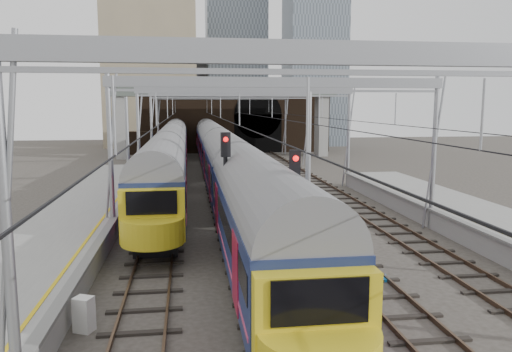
{
  "coord_description": "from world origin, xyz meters",
  "views": [
    {
      "loc": [
        -4.54,
        -16.41,
        6.52
      ],
      "look_at": [
        -0.62,
        12.07,
        2.4
      ],
      "focal_mm": 35.0,
      "sensor_mm": 36.0,
      "label": 1
    }
  ],
  "objects": [
    {
      "name": "tracks",
      "position": [
        0.0,
        15.0,
        0.02
      ],
      "size": [
        14.4,
        80.0,
        0.22
      ],
      "color": "#4C3828",
      "rests_on": "ground"
    },
    {
      "name": "platform_left",
      "position": [
        -10.18,
        2.5,
        0.55
      ],
      "size": [
        4.32,
        55.0,
        1.12
      ],
      "color": "gray",
      "rests_on": "ground"
    },
    {
      "name": "city_skyline",
      "position": [
        2.73,
        70.48,
        17.09
      ],
      "size": [
        37.5,
        27.5,
        60.0
      ],
      "color": "tan",
      "rests_on": "ground"
    },
    {
      "name": "equip_cover_c",
      "position": [
        2.37,
        0.86,
        0.05
      ],
      "size": [
        1.02,
        0.81,
        0.11
      ],
      "primitive_type": "cube",
      "rotation": [
        0.0,
        0.0,
        -0.2
      ],
      "color": "#1979C0",
      "rests_on": "ground"
    },
    {
      "name": "overhead_line",
      "position": [
        0.0,
        21.49,
        6.57
      ],
      "size": [
        16.8,
        80.0,
        8.0
      ],
      "color": "gray",
      "rests_on": "ground"
    },
    {
      "name": "relay_cabinet",
      "position": [
        -7.61,
        -2.16,
        0.51
      ],
      "size": [
        0.64,
        0.6,
        1.03
      ],
      "primitive_type": "cube",
      "rotation": [
        0.0,
        0.0,
        -0.43
      ],
      "color": "silver",
      "rests_on": "ground"
    },
    {
      "name": "train_main",
      "position": [
        -2.0,
        23.99,
        2.43
      ],
      "size": [
        2.7,
        62.47,
        4.68
      ],
      "color": "black",
      "rests_on": "ground"
    },
    {
      "name": "train_second",
      "position": [
        -6.0,
        34.67,
        2.43
      ],
      "size": [
        2.71,
        62.59,
        4.69
      ],
      "color": "black",
      "rests_on": "ground"
    },
    {
      "name": "ground",
      "position": [
        0.0,
        0.0,
        0.0
      ],
      "size": [
        160.0,
        160.0,
        0.0
      ],
      "primitive_type": "plane",
      "color": "#38332D",
      "rests_on": "ground"
    },
    {
      "name": "equip_cover_b",
      "position": [
        2.49,
        8.25,
        0.05
      ],
      "size": [
        0.96,
        0.71,
        0.11
      ],
      "primitive_type": "cube",
      "rotation": [
        0.0,
        0.0,
        0.06
      ],
      "color": "#1979C0",
      "rests_on": "ground"
    },
    {
      "name": "signal_near_centre",
      "position": [
        -1.18,
        -0.93,
        3.2
      ],
      "size": [
        0.39,
        0.48,
        5.11
      ],
      "rotation": [
        0.0,
        0.0,
        -0.22
      ],
      "color": "black",
      "rests_on": "ground"
    },
    {
      "name": "retaining_wall",
      "position": [
        1.4,
        51.93,
        4.33
      ],
      "size": [
        28.0,
        2.75,
        9.0
      ],
      "color": "black",
      "rests_on": "ground"
    },
    {
      "name": "signal_near_left",
      "position": [
        -3.03,
        3.6,
        3.37
      ],
      "size": [
        0.4,
        0.49,
        5.43
      ],
      "rotation": [
        0.0,
        0.0,
        0.11
      ],
      "color": "black",
      "rests_on": "ground"
    },
    {
      "name": "overbridge",
      "position": [
        0.0,
        46.0,
        7.27
      ],
      "size": [
        28.0,
        3.0,
        9.25
      ],
      "color": "gray",
      "rests_on": "ground"
    },
    {
      "name": "equip_cover_a",
      "position": [
        -1.79,
        4.7,
        0.05
      ],
      "size": [
        0.9,
        0.68,
        0.1
      ],
      "primitive_type": "cube",
      "rotation": [
        0.0,
        0.0,
        0.11
      ],
      "color": "#1979C0",
      "rests_on": "ground"
    }
  ]
}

